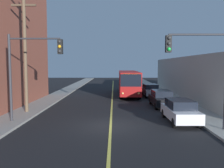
% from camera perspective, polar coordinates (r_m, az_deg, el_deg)
% --- Properties ---
extents(ground_plane, '(120.00, 120.00, 0.00)m').
position_cam_1_polar(ground_plane, '(15.63, -0.34, -10.31)').
color(ground_plane, black).
extents(sidewalk_left, '(2.50, 90.00, 0.15)m').
position_cam_1_polar(sidewalk_left, '(26.48, -15.93, -4.13)').
color(sidewalk_left, gray).
rests_on(sidewalk_left, ground).
extents(sidewalk_right, '(2.50, 90.00, 0.15)m').
position_cam_1_polar(sidewalk_right, '(26.36, 16.01, -4.17)').
color(sidewalk_right, gray).
rests_on(sidewalk_right, ground).
extents(lane_stripe_center, '(0.16, 60.00, 0.01)m').
position_cam_1_polar(lane_stripe_center, '(30.36, 0.09, -2.97)').
color(lane_stripe_center, '#D8CC4C').
rests_on(lane_stripe_center, ground).
extents(city_bus, '(2.76, 12.19, 3.20)m').
position_cam_1_polar(city_bus, '(31.73, 4.09, 0.63)').
color(city_bus, maroon).
rests_on(city_bus, ground).
extents(parked_car_white, '(1.86, 4.42, 1.62)m').
position_cam_1_polar(parked_car_white, '(17.07, 16.50, -6.32)').
color(parked_car_white, silver).
rests_on(parked_car_white, ground).
extents(parked_car_black, '(1.88, 4.43, 1.62)m').
position_cam_1_polar(parked_car_black, '(22.90, 12.13, -3.47)').
color(parked_car_black, black).
rests_on(parked_car_black, ground).
extents(parked_car_silver, '(1.95, 4.46, 1.62)m').
position_cam_1_polar(parked_car_silver, '(30.16, 9.49, -1.49)').
color(parked_car_silver, '#B7B7BC').
rests_on(parked_car_silver, ground).
extents(utility_pole_near, '(2.40, 0.28, 10.26)m').
position_cam_1_polar(utility_pole_near, '(20.48, -20.80, 9.26)').
color(utility_pole_near, brown).
rests_on(utility_pole_near, sidewalk_left).
extents(traffic_signal_left_corner, '(3.75, 0.48, 6.00)m').
position_cam_1_polar(traffic_signal_left_corner, '(16.75, -19.25, 5.32)').
color(traffic_signal_left_corner, '#2D2D33').
rests_on(traffic_signal_left_corner, sidewalk_left).
extents(traffic_signal_right_corner, '(3.75, 0.48, 6.00)m').
position_cam_1_polar(traffic_signal_right_corner, '(14.73, 21.22, 5.39)').
color(traffic_signal_right_corner, '#2D2D33').
rests_on(traffic_signal_right_corner, sidewalk_right).
extents(fire_hydrant, '(0.44, 0.26, 0.84)m').
position_cam_1_polar(fire_hydrant, '(21.81, 18.25, -4.69)').
color(fire_hydrant, red).
rests_on(fire_hydrant, sidewalk_right).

